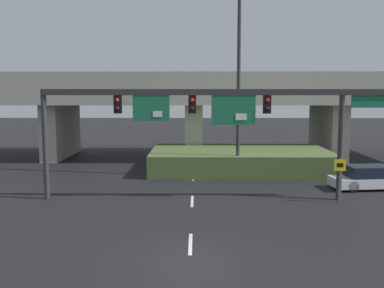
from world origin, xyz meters
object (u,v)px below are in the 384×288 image
signal_gantry (214,109)px  highway_light_pole_near (239,39)px  speed_limit_sign (340,174)px  parked_sedan_near_right (369,178)px

signal_gantry → highway_light_pole_near: 7.60m
speed_limit_sign → highway_light_pole_near: bearing=124.9°
signal_gantry → highway_light_pole_near: bearing=73.3°
signal_gantry → parked_sedan_near_right: 10.56m
highway_light_pole_near → speed_limit_sign: bearing=-55.1°
signal_gantry → highway_light_pole_near: size_ratio=1.09×
signal_gantry → speed_limit_sign: (6.46, -0.63, -3.33)m
signal_gantry → speed_limit_sign: 7.29m
speed_limit_sign → parked_sedan_near_right: speed_limit_sign is taller
signal_gantry → highway_light_pole_near: highway_light_pole_near is taller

